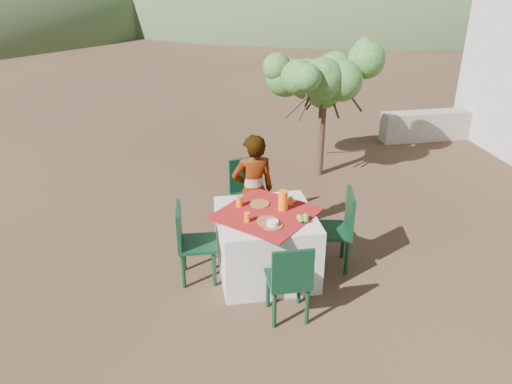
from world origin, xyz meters
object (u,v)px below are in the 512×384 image
(chair_right, at_px, (338,226))
(table, at_px, (266,244))
(chair_left, at_px, (190,240))
(shrub_tree, at_px, (327,84))
(person, at_px, (253,191))
(chair_far, at_px, (248,191))
(juice_pitcher, at_px, (283,200))
(chair_near, at_px, (290,279))

(chair_right, bearing_deg, table, -77.64)
(chair_left, relative_size, shrub_tree, 0.48)
(chair_right, distance_m, person, 1.09)
(chair_left, distance_m, shrub_tree, 3.58)
(chair_far, xyz_separation_m, shrub_tree, (1.47, 1.57, 0.95))
(chair_right, height_order, juice_pitcher, juice_pitcher)
(chair_far, height_order, juice_pitcher, juice_pitcher)
(chair_right, bearing_deg, person, -115.74)
(table, distance_m, shrub_tree, 3.20)
(person, relative_size, shrub_tree, 0.76)
(chair_left, bearing_deg, shrub_tree, -37.39)
(chair_near, distance_m, juice_pitcher, 0.96)
(chair_right, bearing_deg, chair_far, -129.52)
(table, relative_size, chair_far, 1.40)
(chair_right, bearing_deg, shrub_tree, 178.91)
(juice_pitcher, bearing_deg, shrub_tree, 64.03)
(chair_right, relative_size, juice_pitcher, 4.21)
(chair_left, bearing_deg, juice_pitcher, -86.13)
(chair_right, relative_size, shrub_tree, 0.50)
(chair_far, xyz_separation_m, chair_right, (0.84, -1.07, -0.00))
(shrub_tree, bearing_deg, chair_left, -131.18)
(chair_near, bearing_deg, chair_far, -87.14)
(chair_right, height_order, person, person)
(shrub_tree, height_order, juice_pitcher, shrub_tree)
(chair_far, height_order, shrub_tree, shrub_tree)
(chair_left, bearing_deg, chair_right, -87.60)
(chair_far, xyz_separation_m, person, (-0.01, -0.40, 0.19))
(chair_far, height_order, chair_near, chair_far)
(chair_near, height_order, shrub_tree, shrub_tree)
(person, xyz_separation_m, juice_pitcher, (0.22, -0.62, 0.17))
(chair_left, height_order, shrub_tree, shrub_tree)
(chair_far, relative_size, shrub_tree, 0.50)
(table, xyz_separation_m, juice_pitcher, (0.19, 0.04, 0.49))
(chair_near, relative_size, juice_pitcher, 3.88)
(person, bearing_deg, chair_near, 88.14)
(person, bearing_deg, shrub_tree, -132.25)
(chair_far, xyz_separation_m, juice_pitcher, (0.21, -1.03, 0.36))
(chair_left, distance_m, person, 1.03)
(table, relative_size, chair_left, 1.47)
(person, height_order, shrub_tree, shrub_tree)
(chair_near, bearing_deg, person, -86.12)
(table, xyz_separation_m, chair_far, (-0.02, 1.07, 0.14))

